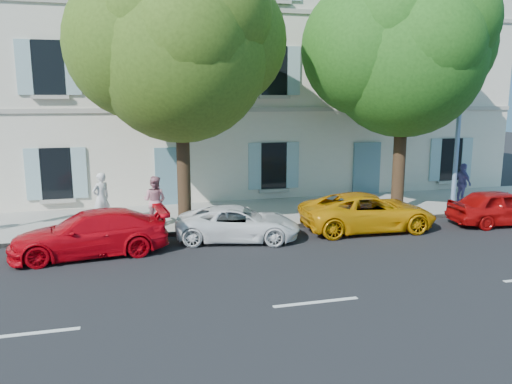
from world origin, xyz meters
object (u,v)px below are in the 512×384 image
object	(u,v)px
car_yellow_supercar	(368,212)
pedestrian_a	(101,198)
pedestrian_b	(155,201)
car_white_coupe	(238,223)
tree_right	(405,58)
car_red_hatchback	(501,207)
tree_left	(180,54)
street_lamp	(465,80)
car_red_coupe	(90,233)
pedestrian_c	(462,183)

from	to	relation	value
car_yellow_supercar	pedestrian_a	distance (m)	9.26
pedestrian_a	pedestrian_b	world-z (taller)	pedestrian_a
car_white_coupe	tree_right	world-z (taller)	tree_right
car_yellow_supercar	tree_right	bearing A→B (deg)	-48.01
car_white_coupe	car_red_hatchback	world-z (taller)	car_red_hatchback
tree_left	street_lamp	world-z (taller)	tree_left
street_lamp	pedestrian_b	bearing A→B (deg)	176.80
car_red_coupe	car_white_coupe	size ratio (longest dim) A/B	1.13
car_red_coupe	pedestrian_a	bearing A→B (deg)	170.61
car_white_coupe	pedestrian_c	xyz separation A→B (m)	(10.18, 2.55, 0.44)
car_red_coupe	pedestrian_c	bearing A→B (deg)	95.77
tree_left	street_lamp	bearing A→B (deg)	-1.22
street_lamp	pedestrian_c	size ratio (longest dim) A/B	5.27
car_yellow_supercar	tree_right	xyz separation A→B (m)	(2.14, 1.76, 5.28)
car_yellow_supercar	street_lamp	distance (m)	6.47
car_white_coupe	pedestrian_a	bearing A→B (deg)	71.25
pedestrian_a	tree_left	bearing A→B (deg)	121.89
tree_right	pedestrian_a	bearing A→B (deg)	175.22
tree_left	pedestrian_a	distance (m)	5.67
pedestrian_b	pedestrian_a	bearing A→B (deg)	7.93
pedestrian_a	car_white_coupe	bearing A→B (deg)	111.27
car_red_coupe	tree_right	size ratio (longest dim) A/B	0.49
car_red_hatchback	tree_left	xyz separation A→B (m)	(-11.06, 2.10, 5.23)
car_white_coupe	tree_right	bearing A→B (deg)	-60.75
car_white_coupe	pedestrian_b	size ratio (longest dim) A/B	2.29
pedestrian_a	pedestrian_b	size ratio (longest dim) A/B	1.05
tree_right	pedestrian_b	distance (m)	10.44
car_red_hatchback	street_lamp	world-z (taller)	street_lamp
car_red_coupe	tree_left	xyz separation A→B (m)	(2.97, 2.03, 5.23)
car_red_hatchback	tree_left	size ratio (longest dim) A/B	0.42
car_white_coupe	street_lamp	world-z (taller)	street_lamp
pedestrian_a	street_lamp	bearing A→B (deg)	138.25
car_red_hatchback	tree_left	world-z (taller)	tree_left
car_red_hatchback	pedestrian_c	world-z (taller)	pedestrian_c
tree_left	car_red_coupe	bearing A→B (deg)	-145.67
car_white_coupe	street_lamp	distance (m)	10.23
pedestrian_c	car_red_coupe	bearing A→B (deg)	100.90
car_yellow_supercar	pedestrian_a	bearing A→B (deg)	75.72
tree_left	pedestrian_b	bearing A→B (deg)	156.67
tree_right	pedestrian_b	world-z (taller)	tree_right
car_red_coupe	pedestrian_b	world-z (taller)	pedestrian_b
pedestrian_c	street_lamp	bearing A→B (deg)	134.94
tree_left	car_yellow_supercar	bearing A→B (deg)	-14.34
car_white_coupe	pedestrian_c	world-z (taller)	pedestrian_c
car_red_hatchback	pedestrian_a	distance (m)	14.20
tree_left	car_white_coupe	bearing A→B (deg)	-47.08
car_red_coupe	street_lamp	bearing A→B (deg)	91.97
pedestrian_a	pedestrian_c	distance (m)	14.45
pedestrian_b	pedestrian_c	bearing A→B (deg)	-148.28
car_red_coupe	tree_left	world-z (taller)	tree_left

